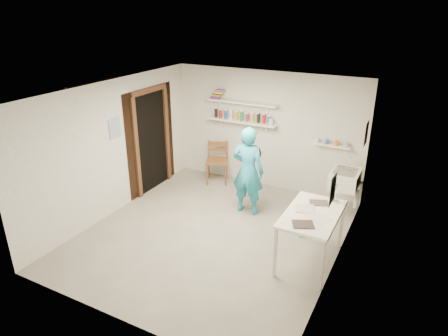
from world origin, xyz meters
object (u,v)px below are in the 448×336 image
at_px(work_table, 310,237).
at_px(desk_lamp, 336,189).
at_px(man, 248,171).
at_px(wooden_chair, 217,161).
at_px(belfast_sink, 345,179).
at_px(wall_clock, 253,153).

distance_m(work_table, desk_lamp, 0.82).
height_order(man, wooden_chair, man).
distance_m(belfast_sink, wall_clock, 1.69).
relative_size(man, wooden_chair, 1.69).
xyz_separation_m(man, work_table, (1.46, -0.98, -0.41)).
height_order(wall_clock, desk_lamp, wall_clock).
bearing_deg(belfast_sink, work_table, -93.69).
relative_size(belfast_sink, wooden_chair, 0.62).
bearing_deg(wooden_chair, desk_lamp, -51.01).
height_order(wooden_chair, work_table, wooden_chair).
xyz_separation_m(wooden_chair, desk_lamp, (2.79, -1.41, 0.56)).
relative_size(belfast_sink, man, 0.37).
bearing_deg(wooden_chair, wall_clock, -56.03).
xyz_separation_m(man, desk_lamp, (1.66, -0.49, 0.22)).
bearing_deg(belfast_sink, wooden_chair, 175.74).
xyz_separation_m(belfast_sink, desk_lamp, (0.09, -1.21, 0.34)).
distance_m(wall_clock, work_table, 2.01).
height_order(man, work_table, man).
height_order(wooden_chair, desk_lamp, desk_lamp).
bearing_deg(man, belfast_sink, -155.43).
height_order(work_table, desk_lamp, desk_lamp).
bearing_deg(desk_lamp, work_table, -112.42).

